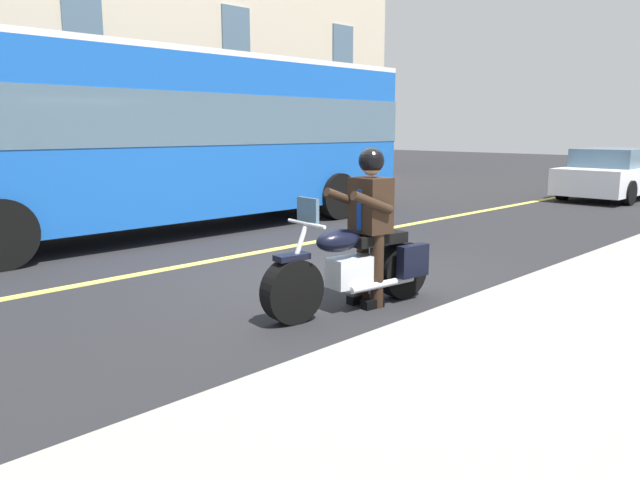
% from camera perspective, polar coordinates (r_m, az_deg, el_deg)
% --- Properties ---
extents(ground_plane, '(80.00, 80.00, 0.00)m').
position_cam_1_polar(ground_plane, '(7.95, 0.91, -3.69)').
color(ground_plane, black).
extents(lane_center_stripe, '(60.00, 0.16, 0.01)m').
position_cam_1_polar(lane_center_stripe, '(9.41, -7.91, -1.54)').
color(lane_center_stripe, '#E5DB4C').
rests_on(lane_center_stripe, ground_plane).
extents(motorcycle_main, '(2.22, 0.78, 1.26)m').
position_cam_1_polar(motorcycle_main, '(6.60, 3.41, -2.61)').
color(motorcycle_main, black).
rests_on(motorcycle_main, ground_plane).
extents(rider_main, '(0.67, 0.61, 1.74)m').
position_cam_1_polar(rider_main, '(6.62, 4.68, 2.55)').
color(rider_main, black).
rests_on(rider_main, ground_plane).
extents(bus_near, '(11.05, 2.70, 3.30)m').
position_cam_1_polar(bus_near, '(11.77, -15.06, 9.76)').
color(bus_near, blue).
rests_on(bus_near, ground_plane).
extents(car_silver, '(4.60, 1.92, 1.40)m').
position_cam_1_polar(car_silver, '(19.01, 25.97, 5.61)').
color(car_silver, white).
rests_on(car_silver, ground_plane).
extents(building_backdrop, '(25.43, 6.06, 11.13)m').
position_cam_1_polar(building_backdrop, '(21.06, -25.14, 19.40)').
color(building_backdrop, beige).
rests_on(building_backdrop, ground_plane).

